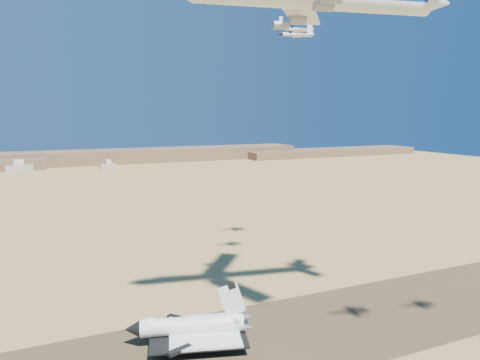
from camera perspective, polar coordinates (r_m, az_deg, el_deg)
name	(u,v)px	position (r m, az deg, el deg)	size (l,w,h in m)	color
ground	(234,347)	(146.43, -0.68, -19.69)	(1200.00, 1200.00, 0.00)	tan
runway	(234,347)	(146.41, -0.68, -19.68)	(600.00, 50.00, 0.06)	brown
ridgeline	(121,158)	(659.07, -14.35, 2.61)	(960.00, 90.00, 18.00)	brown
hangars	(15,169)	(600.17, -25.69, 1.26)	(200.50, 29.50, 30.00)	#B2AD9E
shuttle	(191,328)	(147.03, -5.98, -17.46)	(37.65, 29.58, 18.38)	white
crew_a	(214,344)	(146.03, -3.23, -19.38)	(0.63, 0.41, 1.72)	orange
crew_b	(227,347)	(144.71, -1.63, -19.67)	(0.77, 0.44, 1.58)	orange
crew_c	(222,342)	(147.09, -2.23, -19.15)	(1.01, 0.52, 1.72)	orange
chase_jet_d	(296,35)	(188.52, 6.90, 17.19)	(15.11, 8.52, 3.80)	silver
chase_jet_e	(298,29)	(217.47, 7.05, 17.76)	(15.97, 8.83, 3.99)	silver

